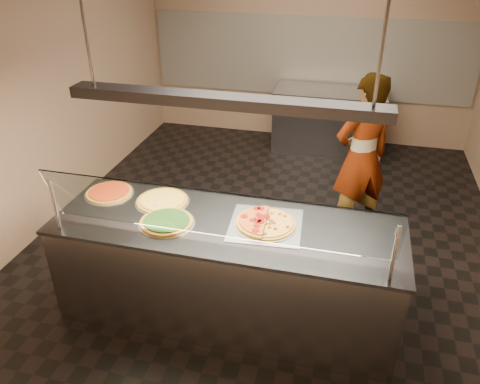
% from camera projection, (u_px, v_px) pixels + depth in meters
% --- Properties ---
extents(ground, '(5.00, 6.00, 0.02)m').
position_uv_depth(ground, '(269.00, 234.00, 5.27)').
color(ground, black).
rests_on(ground, ground).
extents(wall_back, '(5.00, 0.02, 3.00)m').
position_uv_depth(wall_back, '(310.00, 43.00, 7.09)').
color(wall_back, '#94775F').
rests_on(wall_back, ground).
extents(wall_front, '(5.00, 0.02, 3.00)m').
position_uv_depth(wall_front, '(144.00, 329.00, 1.99)').
color(wall_front, '#94775F').
rests_on(wall_front, ground).
extents(wall_left, '(0.02, 6.00, 3.00)m').
position_uv_depth(wall_left, '(46.00, 87.00, 5.08)').
color(wall_left, '#94775F').
rests_on(wall_left, ground).
extents(tile_band, '(4.90, 0.02, 1.20)m').
position_uv_depth(tile_band, '(309.00, 57.00, 7.16)').
color(tile_band, silver).
rests_on(tile_band, wall_back).
extents(serving_counter, '(2.83, 0.94, 0.93)m').
position_uv_depth(serving_counter, '(227.00, 270.00, 3.97)').
color(serving_counter, '#B7B7BC').
rests_on(serving_counter, ground).
extents(sneeze_guard, '(2.59, 0.18, 0.54)m').
position_uv_depth(sneeze_guard, '(213.00, 215.00, 3.31)').
color(sneeze_guard, '#B7B7BC').
rests_on(sneeze_guard, serving_counter).
extents(perforated_tray, '(0.61, 0.61, 0.01)m').
position_uv_depth(perforated_tray, '(266.00, 224.00, 3.73)').
color(perforated_tray, silver).
rests_on(perforated_tray, serving_counter).
extents(half_pizza_pepperoni, '(0.28, 0.49, 0.05)m').
position_uv_depth(half_pizza_pepperoni, '(252.00, 220.00, 3.74)').
color(half_pizza_pepperoni, '#8F5B1B').
rests_on(half_pizza_pepperoni, perforated_tray).
extents(half_pizza_sausage, '(0.27, 0.49, 0.04)m').
position_uv_depth(half_pizza_sausage, '(280.00, 224.00, 3.69)').
color(half_pizza_sausage, '#8F5B1B').
rests_on(half_pizza_sausage, perforated_tray).
extents(pizza_spinach, '(0.46, 0.46, 0.03)m').
position_uv_depth(pizza_spinach, '(167.00, 221.00, 3.75)').
color(pizza_spinach, silver).
rests_on(pizza_spinach, serving_counter).
extents(pizza_cheese, '(0.47, 0.47, 0.03)m').
position_uv_depth(pizza_cheese, '(162.00, 200.00, 4.05)').
color(pizza_cheese, silver).
rests_on(pizza_cheese, serving_counter).
extents(pizza_tomato, '(0.43, 0.43, 0.03)m').
position_uv_depth(pizza_tomato, '(110.00, 192.00, 4.17)').
color(pizza_tomato, silver).
rests_on(pizza_tomato, serving_counter).
extents(pizza_spatula, '(0.22, 0.22, 0.02)m').
position_uv_depth(pizza_spatula, '(161.00, 204.00, 3.96)').
color(pizza_spatula, '#B7B7BC').
rests_on(pizza_spatula, pizza_spinach).
extents(prep_table, '(1.64, 0.74, 0.93)m').
position_uv_depth(prep_table, '(328.00, 120.00, 7.12)').
color(prep_table, '#38383D').
rests_on(prep_table, ground).
extents(worker, '(0.79, 0.73, 1.80)m').
position_uv_depth(worker, '(361.00, 157.00, 4.91)').
color(worker, black).
rests_on(worker, ground).
extents(heat_lamp_housing, '(2.30, 0.18, 0.08)m').
position_uv_depth(heat_lamp_housing, '(224.00, 101.00, 3.25)').
color(heat_lamp_housing, '#38383D').
rests_on(heat_lamp_housing, ceiling).
extents(lamp_rod_left, '(0.02, 0.02, 1.01)m').
position_uv_depth(lamp_rod_left, '(83.00, 13.00, 3.19)').
color(lamp_rod_left, '#B7B7BC').
rests_on(lamp_rod_left, ceiling).
extents(lamp_rod_right, '(0.02, 0.02, 1.01)m').
position_uv_depth(lamp_rod_right, '(385.00, 25.00, 2.77)').
color(lamp_rod_right, '#B7B7BC').
rests_on(lamp_rod_right, ceiling).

